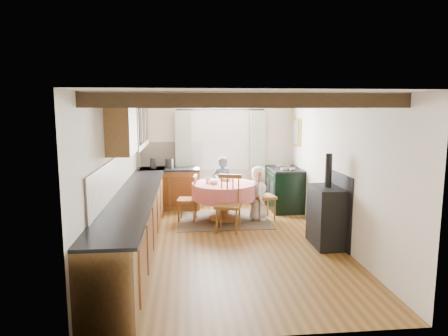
{
  "coord_description": "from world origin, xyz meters",
  "views": [
    {
      "loc": [
        -0.69,
        -6.3,
        2.22
      ],
      "look_at": [
        0.0,
        0.8,
        1.15
      ],
      "focal_mm": 31.74,
      "sensor_mm": 36.0,
      "label": 1
    }
  ],
  "objects": [
    {
      "name": "window_pane",
      "position": [
        0.1,
        2.74,
        1.6
      ],
      "size": [
        1.2,
        0.01,
        1.4
      ],
      "primitive_type": "cube",
      "color": "white",
      "rests_on": "wall_back"
    },
    {
      "name": "cup",
      "position": [
        -0.26,
        1.45,
        0.81
      ],
      "size": [
        0.15,
        0.15,
        0.1
      ],
      "primitive_type": "imported",
      "rotation": [
        0.0,
        0.0,
        4.22
      ],
      "color": "silver",
      "rests_on": "dining_table"
    },
    {
      "name": "cast_iron_stove",
      "position": [
        1.58,
        -0.24,
        0.76
      ],
      "size": [
        0.45,
        0.76,
        1.51
      ],
      "primitive_type": null,
      "color": "black",
      "rests_on": "floor"
    },
    {
      "name": "child_right",
      "position": [
        0.75,
        1.36,
        0.54
      ],
      "size": [
        0.4,
        0.57,
        1.09
      ],
      "primitive_type": "imported",
      "rotation": [
        0.0,
        0.0,
        1.46
      ],
      "color": "white",
      "rests_on": "floor"
    },
    {
      "name": "wall_right",
      "position": [
        1.8,
        0.0,
        1.2
      ],
      "size": [
        0.0,
        5.5,
        2.4
      ],
      "primitive_type": "cube",
      "color": "silver",
      "rests_on": "ground"
    },
    {
      "name": "base_cabinet_back",
      "position": [
        -1.05,
        2.45,
        0.44
      ],
      "size": [
        1.3,
        0.6,
        0.88
      ],
      "primitive_type": "cube",
      "color": "brown",
      "rests_on": "floor"
    },
    {
      "name": "curtain_right",
      "position": [
        0.95,
        2.65,
        1.1
      ],
      "size": [
        0.35,
        0.1,
        2.1
      ],
      "primitive_type": "cube",
      "color": "beige",
      "rests_on": "wall_back"
    },
    {
      "name": "child_far",
      "position": [
        0.08,
        2.05,
        0.6
      ],
      "size": [
        0.47,
        0.35,
        1.2
      ],
      "primitive_type": "imported",
      "rotation": [
        0.0,
        0.0,
        3.0
      ],
      "color": "#384852",
      "rests_on": "floor"
    },
    {
      "name": "base_cabinet_left",
      "position": [
        -1.5,
        0.0,
        0.44
      ],
      "size": [
        0.6,
        5.3,
        0.88
      ],
      "primitive_type": "cube",
      "color": "brown",
      "rests_on": "floor"
    },
    {
      "name": "bowl_a",
      "position": [
        0.11,
        1.65,
        0.79
      ],
      "size": [
        0.34,
        0.34,
        0.06
      ],
      "primitive_type": "imported",
      "rotation": [
        0.0,
        0.0,
        0.73
      ],
      "color": "silver",
      "rests_on": "dining_table"
    },
    {
      "name": "rug",
      "position": [
        0.05,
        1.37,
        0.01
      ],
      "size": [
        1.83,
        1.42,
        0.01
      ],
      "primitive_type": "cube",
      "color": "#453321",
      "rests_on": "floor"
    },
    {
      "name": "worktop_left",
      "position": [
        -1.48,
        0.0,
        0.9
      ],
      "size": [
        0.64,
        5.3,
        0.04
      ],
      "primitive_type": "cube",
      "color": "black",
      "rests_on": "base_cabinet_left"
    },
    {
      "name": "window_frame",
      "position": [
        0.1,
        2.73,
        1.6
      ],
      "size": [
        1.34,
        0.03,
        1.54
      ],
      "primitive_type": "cube",
      "color": "white",
      "rests_on": "wall_back"
    },
    {
      "name": "canister_wide",
      "position": [
        -1.05,
        2.45,
        1.02
      ],
      "size": [
        0.19,
        0.19,
        0.21
      ],
      "primitive_type": "cylinder",
      "color": "#262628",
      "rests_on": "worktop_back"
    },
    {
      "name": "beam_b",
      "position": [
        0.0,
        -1.0,
        2.31
      ],
      "size": [
        3.6,
        0.16,
        0.16
      ],
      "primitive_type": "cube",
      "color": "#362414",
      "rests_on": "ceiling"
    },
    {
      "name": "beam_e",
      "position": [
        0.0,
        2.0,
        2.31
      ],
      "size": [
        3.6,
        0.16,
        0.16
      ],
      "primitive_type": "cube",
      "color": "#362414",
      "rests_on": "ceiling"
    },
    {
      "name": "wall_picture",
      "position": [
        1.77,
        2.3,
        1.7
      ],
      "size": [
        0.04,
        0.5,
        0.6
      ],
      "primitive_type": "cube",
      "color": "gold",
      "rests_on": "wall_right"
    },
    {
      "name": "curtain_rod",
      "position": [
        0.1,
        2.65,
        2.2
      ],
      "size": [
        2.0,
        0.03,
        0.03
      ],
      "primitive_type": "cylinder",
      "rotation": [
        0.0,
        1.57,
        0.0
      ],
      "color": "black",
      "rests_on": "wall_back"
    },
    {
      "name": "wall_plate",
      "position": [
        1.05,
        2.72,
        1.7
      ],
      "size": [
        0.3,
        0.02,
        0.3
      ],
      "primitive_type": "cylinder",
      "rotation": [
        1.57,
        0.0,
        0.0
      ],
      "color": "silver",
      "rests_on": "wall_back"
    },
    {
      "name": "floor",
      "position": [
        0.0,
        0.0,
        0.0
      ],
      "size": [
        3.6,
        5.5,
        0.0
      ],
      "primitive_type": "cube",
      "color": "brown",
      "rests_on": "ground"
    },
    {
      "name": "beam_d",
      "position": [
        0.0,
        1.0,
        2.31
      ],
      "size": [
        3.6,
        0.16,
        0.16
      ],
      "primitive_type": "cube",
      "color": "#362414",
      "rests_on": "ceiling"
    },
    {
      "name": "beam_c",
      "position": [
        0.0,
        0.0,
        2.31
      ],
      "size": [
        3.6,
        0.16,
        0.16
      ],
      "primitive_type": "cube",
      "color": "#362414",
      "rests_on": "ceiling"
    },
    {
      "name": "chair_right",
      "position": [
        0.87,
        1.39,
        0.5
      ],
      "size": [
        0.53,
        0.51,
        1.01
      ],
      "primitive_type": null,
      "rotation": [
        0.0,
        0.0,
        1.77
      ],
      "color": "brown",
      "rests_on": "floor"
    },
    {
      "name": "wall_cabinet_solid",
      "position": [
        -1.63,
        -0.3,
        1.9
      ],
      "size": [
        0.34,
        0.9,
        0.7
      ],
      "primitive_type": "cube",
      "color": "brown",
      "rests_on": "wall_left"
    },
    {
      "name": "wall_cabinet_glass",
      "position": [
        -1.63,
        1.2,
        1.95
      ],
      "size": [
        0.34,
        1.8,
        0.9
      ],
      "primitive_type": "cube",
      "color": "brown",
      "rests_on": "wall_left"
    },
    {
      "name": "chair_left",
      "position": [
        -0.67,
        1.42,
        0.46
      ],
      "size": [
        0.47,
        0.45,
        0.92
      ],
      "primitive_type": null,
      "rotation": [
        0.0,
        0.0,
        -1.72
      ],
      "color": "brown",
      "rests_on": "floor"
    },
    {
      "name": "canister_tall",
      "position": [
        -1.4,
        2.41,
        1.04
      ],
      "size": [
        0.14,
        0.14,
        0.23
      ],
      "primitive_type": "cylinder",
      "color": "#262628",
      "rests_on": "worktop_back"
    },
    {
      "name": "chair_near",
      "position": [
        0.06,
        0.65,
        0.52
      ],
      "size": [
        0.56,
        0.58,
        1.03
      ],
      "primitive_type": null,
      "rotation": [
        0.0,
        0.0,
        -0.3
      ],
      "color": "brown",
      "rests_on": "floor"
    },
    {
      "name": "wall_left",
      "position": [
        -1.8,
        0.0,
        1.2
      ],
      "size": [
        0.0,
        5.5,
        2.4
      ],
      "primitive_type": "cube",
      "color": "silver",
      "rests_on": "ground"
    },
    {
      "name": "curtain_left",
      "position": [
        -0.75,
        2.65,
        1.1
      ],
      "size": [
        0.35,
        0.1,
        2.1
      ],
      "primitive_type": "cube",
      "color": "beige",
      "rests_on": "wall_back"
    },
    {
      "name": "aga_range",
      "position": [
        1.47,
        2.11,
        0.47
      ],
      "size": [
        0.67,
        1.03,
        0.95
      ],
      "primitive_type": null,
      "color": "black",
      "rests_on": "floor"
    },
    {
      "name": "splash_left",
      "position": [
        -1.78,
        0.3,
        1.2
      ],
      "size": [
        0.02,
        4.5,
        0.55
      ],
      "primitive_type": "cube",
      "color": "beige",
      "rests_on": "wall_left"
    },
    {
      "name": "worktop_back",
      "position": [
        -1.05,
        2.43,
        0.9
      ],
      "size": [
        1.3,
        0.64,
        0.04
      ],
      "primitive_type": "cube",
      "color": "black",
      "rests_on": "base_cabinet_back"
    },
    {
      "name": "bowl_b",
      "position": [
        -0.15,
        1.32,
        0.79
      ],
      "size": [
        0.22,
        0.22,
        0.06
      ],
      "primitive_type": "imported",
      "rotation": [
        0.0,
        0.0,
        0.25
      ],
      "color": "silver",
      "rests_on": "dining_table"
    },
    {
      "name": "dining_table",
      "position": [
        0.05,
        1.37,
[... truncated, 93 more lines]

